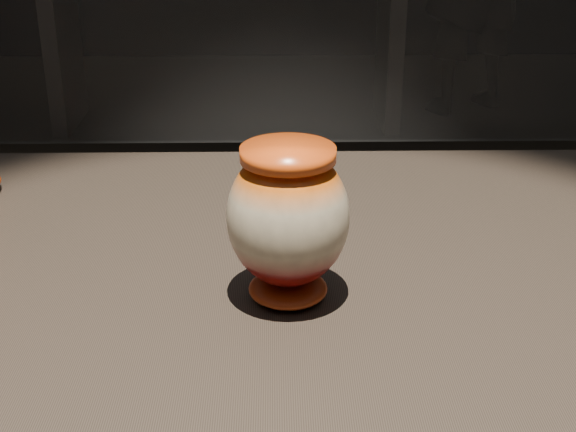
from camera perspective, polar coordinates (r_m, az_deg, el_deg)
name	(u,v)px	position (r m, az deg, el deg)	size (l,w,h in m)	color
main_vase	(288,219)	(0.79, 0.00, -0.20)	(0.16, 0.16, 0.16)	#630A08
back_shelf	(225,3)	(4.23, -4.47, 14.86)	(2.00, 0.60, 0.90)	black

